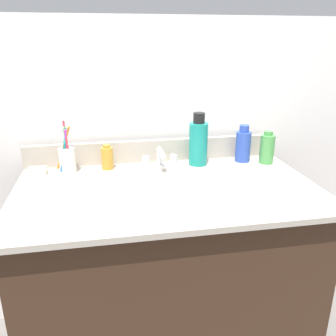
{
  "coord_description": "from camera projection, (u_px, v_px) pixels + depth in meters",
  "views": [
    {
      "loc": [
        -0.2,
        -1.1,
        1.21
      ],
      "look_at": [
        0.0,
        0.0,
        0.81
      ],
      "focal_mm": 38.15,
      "sensor_mm": 36.0,
      "label": 1
    }
  ],
  "objects": [
    {
      "name": "vanity_cabinet",
      "position": [
        167.0,
        280.0,
        1.34
      ],
      "size": [
        0.99,
        0.55,
        0.72
      ],
      "primitive_type": "cube",
      "color": "#382316",
      "rests_on": "ground_plane"
    },
    {
      "name": "countertop",
      "position": [
        167.0,
        190.0,
        1.22
      ],
      "size": [
        1.03,
        0.6,
        0.02
      ],
      "primitive_type": "cube",
      "color": "#B2A899",
      "rests_on": "vanity_cabinet"
    },
    {
      "name": "backsplash",
      "position": [
        155.0,
        151.0,
        1.46
      ],
      "size": [
        1.03,
        0.02,
        0.09
      ],
      "primitive_type": "cube",
      "color": "#B2A899",
      "rests_on": "countertop"
    },
    {
      "name": "back_wall",
      "position": [
        153.0,
        175.0,
        1.56
      ],
      "size": [
        2.13,
        0.04,
        1.3
      ],
      "primitive_type": "cube",
      "color": "white",
      "rests_on": "ground_plane"
    },
    {
      "name": "sink_basin",
      "position": [
        169.0,
        195.0,
        1.23
      ],
      "size": [
        0.38,
        0.38,
        0.11
      ],
      "color": "white",
      "rests_on": "countertop"
    },
    {
      "name": "faucet",
      "position": [
        160.0,
        161.0,
        1.39
      ],
      "size": [
        0.16,
        0.1,
        0.08
      ],
      "color": "silver",
      "rests_on": "countertop"
    },
    {
      "name": "bottle_shampoo_blue",
      "position": [
        243.0,
        145.0,
        1.45
      ],
      "size": [
        0.06,
        0.06,
        0.15
      ],
      "color": "#2D4CB2",
      "rests_on": "countertop"
    },
    {
      "name": "bottle_oil_amber",
      "position": [
        107.0,
        158.0,
        1.37
      ],
      "size": [
        0.05,
        0.05,
        0.1
      ],
      "color": "gold",
      "rests_on": "countertop"
    },
    {
      "name": "bottle_toner_green",
      "position": [
        267.0,
        148.0,
        1.43
      ],
      "size": [
        0.06,
        0.06,
        0.13
      ],
      "color": "#4C9E4C",
      "rests_on": "countertop"
    },
    {
      "name": "bottle_mouthwash_teal",
      "position": [
        198.0,
        142.0,
        1.41
      ],
      "size": [
        0.07,
        0.07,
        0.21
      ],
      "color": "teal",
      "rests_on": "countertop"
    },
    {
      "name": "cup_white_ceramic",
      "position": [
        67.0,
        158.0,
        1.33
      ],
      "size": [
        0.08,
        0.08,
        0.2
      ],
      "color": "white",
      "rests_on": "countertop"
    },
    {
      "name": "soap_bar",
      "position": [
        38.0,
        171.0,
        1.33
      ],
      "size": [
        0.06,
        0.04,
        0.02
      ],
      "primitive_type": "cube",
      "color": "white",
      "rests_on": "countertop"
    }
  ]
}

